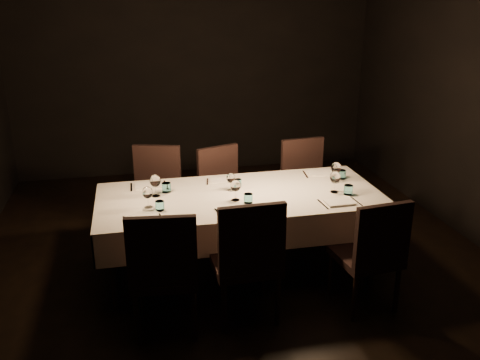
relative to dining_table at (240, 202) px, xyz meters
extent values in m
cube|color=black|center=(0.00, 0.00, -0.69)|extent=(5.00, 6.00, 0.01)
cube|color=black|center=(0.00, 3.00, 0.81)|extent=(5.00, 0.01, 3.00)
cube|color=black|center=(0.00, -3.00, 0.81)|extent=(5.00, 0.01, 3.00)
cube|color=black|center=(0.00, 0.00, 0.04)|extent=(2.40, 1.00, 0.04)
cylinder|color=black|center=(-1.12, -0.42, -0.33)|extent=(0.07, 0.07, 0.71)
cylinder|color=black|center=(-1.12, 0.42, -0.33)|extent=(0.07, 0.07, 0.71)
cylinder|color=black|center=(1.12, -0.42, -0.33)|extent=(0.07, 0.07, 0.71)
cylinder|color=black|center=(1.12, 0.42, -0.33)|extent=(0.07, 0.07, 0.71)
cube|color=beige|center=(0.00, 0.00, 0.07)|extent=(2.52, 1.12, 0.01)
cube|color=beige|center=(0.00, 0.55, -0.08)|extent=(2.52, 0.01, 0.28)
cube|color=beige|center=(0.00, -0.55, -0.08)|extent=(2.52, 0.01, 0.28)
cube|color=beige|center=(1.25, 0.00, -0.08)|extent=(0.01, 1.12, 0.28)
cube|color=beige|center=(-1.25, 0.00, -0.08)|extent=(0.01, 1.12, 0.28)
cylinder|color=black|center=(-0.51, -0.54, -0.47)|extent=(0.04, 0.04, 0.43)
cylinder|color=black|center=(-0.55, -0.95, -0.47)|extent=(0.04, 0.04, 0.43)
cylinder|color=black|center=(-0.91, -0.49, -0.47)|extent=(0.04, 0.04, 0.43)
cylinder|color=black|center=(-0.96, -0.90, -0.47)|extent=(0.04, 0.04, 0.43)
cube|color=black|center=(-0.73, -0.72, -0.23)|extent=(0.55, 0.55, 0.06)
cube|color=black|center=(-0.76, -0.93, 0.07)|extent=(0.49, 0.11, 0.53)
cube|color=white|center=(-0.86, -0.38, 0.08)|extent=(0.24, 0.16, 0.02)
cube|color=silver|center=(-1.01, -0.38, 0.08)|extent=(0.04, 0.20, 0.01)
cube|color=silver|center=(-0.72, -0.38, 0.08)|extent=(0.04, 0.20, 0.01)
cylinder|color=#A7E8F2|center=(-0.72, -0.20, 0.11)|extent=(0.07, 0.07, 0.08)
cylinder|color=white|center=(-0.81, -0.12, 0.08)|extent=(0.07, 0.07, 0.00)
cylinder|color=white|center=(-0.81, -0.12, 0.12)|extent=(0.01, 0.01, 0.09)
ellipsoid|color=white|center=(-0.81, -0.12, 0.21)|extent=(0.09, 0.09, 0.10)
cylinder|color=black|center=(0.09, -0.48, -0.47)|extent=(0.04, 0.04, 0.44)
cylinder|color=black|center=(0.10, -0.90, -0.47)|extent=(0.04, 0.04, 0.44)
cylinder|color=black|center=(-0.33, -0.49, -0.47)|extent=(0.04, 0.04, 0.44)
cylinder|color=black|center=(-0.32, -0.91, -0.47)|extent=(0.04, 0.04, 0.44)
cube|color=black|center=(-0.11, -0.69, -0.22)|extent=(0.51, 0.51, 0.07)
cube|color=black|center=(-0.11, -0.91, 0.09)|extent=(0.50, 0.06, 0.54)
cube|color=white|center=(-0.12, -0.38, 0.08)|extent=(0.24, 0.17, 0.02)
cube|color=silver|center=(-0.26, -0.38, 0.08)|extent=(0.04, 0.21, 0.01)
cube|color=silver|center=(0.03, -0.38, 0.08)|extent=(0.04, 0.21, 0.01)
cylinder|color=#A7E8F2|center=(0.03, -0.20, 0.12)|extent=(0.07, 0.07, 0.08)
cylinder|color=white|center=(-0.06, -0.12, 0.08)|extent=(0.07, 0.07, 0.00)
cylinder|color=white|center=(-0.06, -0.12, 0.12)|extent=(0.01, 0.01, 0.09)
ellipsoid|color=white|center=(-0.06, -0.12, 0.21)|extent=(0.09, 0.09, 0.10)
cylinder|color=black|center=(1.05, -0.54, -0.48)|extent=(0.04, 0.04, 0.41)
cylinder|color=black|center=(1.09, -0.93, -0.48)|extent=(0.04, 0.04, 0.41)
cylinder|color=black|center=(0.67, -0.58, -0.48)|extent=(0.04, 0.04, 0.41)
cylinder|color=black|center=(0.71, -0.97, -0.48)|extent=(0.04, 0.04, 0.41)
cube|color=black|center=(0.88, -0.76, -0.25)|extent=(0.52, 0.52, 0.06)
cube|color=black|center=(0.90, -0.96, 0.04)|extent=(0.47, 0.10, 0.51)
cube|color=white|center=(0.79, -0.38, 0.08)|extent=(0.25, 0.16, 0.02)
cube|color=silver|center=(0.64, -0.38, 0.08)|extent=(0.03, 0.22, 0.01)
cube|color=silver|center=(0.95, -0.38, 0.08)|extent=(0.03, 0.22, 0.01)
cylinder|color=#A7E8F2|center=(0.95, -0.20, 0.12)|extent=(0.08, 0.08, 0.09)
cylinder|color=white|center=(0.85, -0.12, 0.08)|extent=(0.07, 0.07, 0.00)
cylinder|color=white|center=(0.85, -0.12, 0.13)|extent=(0.01, 0.01, 0.09)
ellipsoid|color=white|center=(0.85, -0.12, 0.22)|extent=(0.10, 0.10, 0.11)
cylinder|color=black|center=(-0.99, 0.56, -0.48)|extent=(0.04, 0.04, 0.42)
cylinder|color=black|center=(-0.87, 0.94, -0.48)|extent=(0.04, 0.04, 0.42)
cylinder|color=black|center=(-0.60, 0.44, -0.48)|extent=(0.04, 0.04, 0.42)
cylinder|color=black|center=(-0.49, 0.83, -0.48)|extent=(0.04, 0.04, 0.42)
cube|color=black|center=(-0.74, 0.69, -0.24)|extent=(0.60, 0.60, 0.06)
cube|color=black|center=(-0.68, 0.89, 0.06)|extent=(0.48, 0.19, 0.52)
cube|color=white|center=(-0.79, 0.38, 0.08)|extent=(0.25, 0.16, 0.02)
cube|color=silver|center=(-0.95, 0.38, 0.08)|extent=(0.02, 0.22, 0.01)
cube|color=silver|center=(-0.64, 0.38, 0.08)|extent=(0.02, 0.22, 0.01)
cylinder|color=#A7E8F2|center=(-0.64, 0.20, 0.12)|extent=(0.08, 0.08, 0.09)
cylinder|color=white|center=(-0.74, 0.12, 0.08)|extent=(0.08, 0.08, 0.00)
cylinder|color=white|center=(-0.74, 0.12, 0.13)|extent=(0.01, 0.01, 0.09)
ellipsoid|color=white|center=(-0.74, 0.12, 0.22)|extent=(0.10, 0.10, 0.11)
cylinder|color=black|center=(-0.11, 0.44, -0.49)|extent=(0.04, 0.04, 0.40)
cylinder|color=black|center=(-0.23, 0.80, -0.49)|extent=(0.04, 0.04, 0.40)
cylinder|color=black|center=(0.25, 0.56, -0.49)|extent=(0.04, 0.04, 0.40)
cylinder|color=black|center=(0.13, 0.92, -0.49)|extent=(0.04, 0.04, 0.40)
cube|color=black|center=(0.01, 0.68, -0.25)|extent=(0.58, 0.58, 0.06)
cube|color=black|center=(-0.05, 0.87, 0.03)|extent=(0.45, 0.19, 0.50)
cube|color=white|center=(-0.11, 0.38, 0.08)|extent=(0.22, 0.16, 0.01)
cube|color=silver|center=(-0.23, 0.38, 0.08)|extent=(0.04, 0.18, 0.01)
cube|color=silver|center=(0.02, 0.38, 0.08)|extent=(0.04, 0.18, 0.01)
cylinder|color=#A7E8F2|center=(0.02, 0.20, 0.11)|extent=(0.07, 0.07, 0.07)
cylinder|color=white|center=(-0.06, 0.12, 0.08)|extent=(0.06, 0.06, 0.00)
cylinder|color=white|center=(-0.06, 0.12, 0.12)|extent=(0.01, 0.01, 0.08)
ellipsoid|color=white|center=(-0.06, 0.12, 0.20)|extent=(0.08, 0.08, 0.09)
cylinder|color=black|center=(0.72, 0.44, -0.48)|extent=(0.04, 0.04, 0.42)
cylinder|color=black|center=(0.68, 0.83, -0.48)|extent=(0.04, 0.04, 0.42)
cylinder|color=black|center=(1.11, 0.48, -0.48)|extent=(0.04, 0.04, 0.42)
cylinder|color=black|center=(1.08, 0.87, -0.48)|extent=(0.04, 0.04, 0.42)
cube|color=black|center=(0.90, 0.66, -0.24)|extent=(0.52, 0.52, 0.06)
cube|color=black|center=(0.88, 0.86, 0.05)|extent=(0.48, 0.10, 0.52)
cube|color=white|center=(0.90, 0.38, 0.08)|extent=(0.25, 0.18, 0.02)
cube|color=silver|center=(0.75, 0.38, 0.08)|extent=(0.04, 0.22, 0.01)
cube|color=silver|center=(1.05, 0.38, 0.08)|extent=(0.04, 0.22, 0.01)
cylinder|color=#A7E8F2|center=(1.05, 0.20, 0.12)|extent=(0.08, 0.08, 0.09)
cylinder|color=white|center=(0.95, 0.12, 0.08)|extent=(0.07, 0.07, 0.00)
cylinder|color=white|center=(0.95, 0.12, 0.13)|extent=(0.01, 0.01, 0.09)
ellipsoid|color=white|center=(0.95, 0.12, 0.22)|extent=(0.10, 0.10, 0.11)
camera|label=1|loc=(-0.89, -4.12, 1.75)|focal=38.00mm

